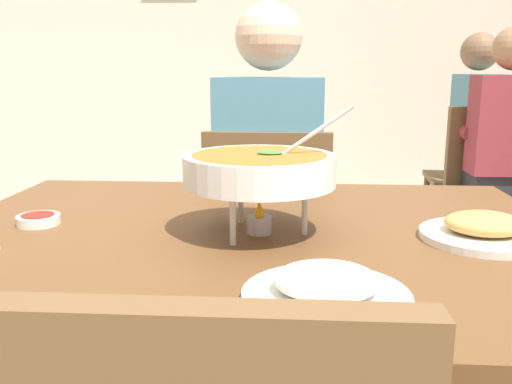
% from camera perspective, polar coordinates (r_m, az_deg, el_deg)
% --- Properties ---
extents(cafe_rear_partition, '(10.00, 0.10, 3.00)m').
position_cam_1_polar(cafe_rear_partition, '(4.54, 2.88, 17.62)').
color(cafe_rear_partition, beige).
rests_on(cafe_rear_partition, ground_plane).
extents(dining_table_main, '(1.30, 1.00, 0.77)m').
position_cam_1_polar(dining_table_main, '(1.15, -0.50, -9.07)').
color(dining_table_main, brown).
rests_on(dining_table_main, ground_plane).
extents(chair_diner_main, '(0.44, 0.44, 0.90)m').
position_cam_1_polar(chair_diner_main, '(1.95, 1.23, -4.92)').
color(chair_diner_main, brown).
rests_on(chair_diner_main, ground_plane).
extents(diner_main, '(0.40, 0.45, 1.31)m').
position_cam_1_polar(diner_main, '(1.92, 1.31, 2.11)').
color(diner_main, '#2D2D38').
rests_on(diner_main, ground_plane).
extents(curry_bowl, '(0.33, 0.30, 0.26)m').
position_cam_1_polar(curry_bowl, '(1.08, 0.37, 2.26)').
color(curry_bowl, silver).
rests_on(curry_bowl, dining_table_main).
extents(rice_plate, '(0.24, 0.24, 0.06)m').
position_cam_1_polar(rice_plate, '(0.79, 7.28, -9.90)').
color(rice_plate, white).
rests_on(rice_plate, dining_table_main).
extents(appetizer_plate, '(0.24, 0.24, 0.06)m').
position_cam_1_polar(appetizer_plate, '(1.15, 22.51, -3.64)').
color(appetizer_plate, white).
rests_on(appetizer_plate, dining_table_main).
extents(sauce_dish, '(0.09, 0.09, 0.02)m').
position_cam_1_polar(sauce_dish, '(1.26, -21.61, -2.64)').
color(sauce_dish, white).
rests_on(sauce_dish, dining_table_main).
extents(chair_bg_left, '(0.49, 0.49, 0.90)m').
position_cam_1_polar(chair_bg_left, '(3.21, 23.09, 1.04)').
color(chair_bg_left, brown).
rests_on(chair_bg_left, ground_plane).
extents(chair_bg_right, '(0.47, 0.47, 0.90)m').
position_cam_1_polar(chair_bg_right, '(3.65, 22.30, 2.36)').
color(chair_bg_right, brown).
rests_on(chair_bg_right, ground_plane).
extents(patron_bg_left, '(0.40, 0.45, 1.31)m').
position_cam_1_polar(patron_bg_left, '(3.13, 24.28, 5.04)').
color(patron_bg_left, '#2D2D38').
rests_on(patron_bg_left, ground_plane).
extents(patron_bg_right, '(0.45, 0.40, 1.31)m').
position_cam_1_polar(patron_bg_right, '(3.61, 22.16, 6.06)').
color(patron_bg_right, '#2D2D38').
rests_on(patron_bg_right, ground_plane).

